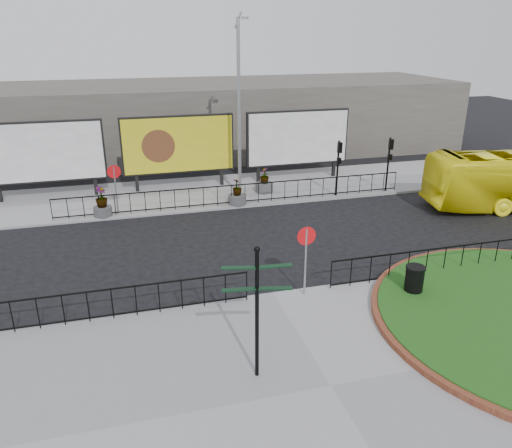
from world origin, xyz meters
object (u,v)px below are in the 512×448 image
object	(u,v)px
litter_bin	(414,281)
planter_b	(237,195)
lamp_post	(239,107)
billboard_mid	(178,145)
fingerpost_sign	(257,300)
planter_c	(264,183)
planter_a	(102,204)

from	to	relation	value
litter_bin	planter_b	world-z (taller)	planter_b
lamp_post	litter_bin	world-z (taller)	lamp_post
billboard_mid	fingerpost_sign	bearing A→B (deg)	-90.66
planter_b	litter_bin	bearing A→B (deg)	-72.03
planter_b	planter_c	xyz separation A→B (m)	(1.93, 1.60, 0.01)
lamp_post	planter_b	size ratio (longest dim) A/B	6.84
litter_bin	planter_c	bearing A→B (deg)	97.32
lamp_post	planter_b	xyz separation A→B (m)	(-0.54, -1.60, -4.24)
fingerpost_sign	planter_a	distance (m)	14.17
billboard_mid	litter_bin	world-z (taller)	billboard_mid
lamp_post	planter_b	world-z (taller)	lamp_post
billboard_mid	planter_b	xyz separation A→B (m)	(2.47, -3.57, -2.01)
litter_bin	planter_b	distance (m)	11.44
lamp_post	planter_c	distance (m)	4.45
billboard_mid	lamp_post	world-z (taller)	lamp_post
fingerpost_sign	litter_bin	bearing A→B (deg)	36.48
litter_bin	planter_b	bearing A→B (deg)	107.97
fingerpost_sign	planter_b	size ratio (longest dim) A/B	2.73
billboard_mid	planter_a	distance (m)	5.84
litter_bin	lamp_post	bearing A→B (deg)	103.48
lamp_post	planter_c	size ratio (longest dim) A/B	6.59
planter_a	planter_b	xyz separation A→B (m)	(6.68, 0.00, -0.11)
billboard_mid	planter_b	size ratio (longest dim) A/B	4.59
litter_bin	planter_c	world-z (taller)	planter_c
planter_b	planter_c	world-z (taller)	planter_c
litter_bin	planter_a	size ratio (longest dim) A/B	0.75
billboard_mid	fingerpost_sign	distance (m)	17.06
planter_a	litter_bin	bearing A→B (deg)	-46.82
lamp_post	planter_a	bearing A→B (deg)	-167.50
lamp_post	litter_bin	bearing A→B (deg)	-76.52
fingerpost_sign	billboard_mid	bearing A→B (deg)	103.03
billboard_mid	planter_c	bearing A→B (deg)	-24.16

